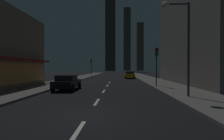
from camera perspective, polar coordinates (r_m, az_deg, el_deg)
The scene contains 14 objects.
ground_plane at distance 39.99m, azimuth 0.19°, elevation -2.49°, with size 78.00×136.00×0.10m, color black.
sidewalk_right at distance 40.36m, azimuth 10.18°, elevation -2.30°, with size 4.00×76.00×0.15m, color #605E59.
sidewalk_left at distance 40.83m, azimuth -9.68°, elevation -2.26°, with size 4.00×76.00×0.15m, color #605E59.
lane_marking_center at distance 16.50m, azimuth -2.62°, elevation -6.71°, with size 0.16×23.00×0.01m.
building_apartment_right at distance 28.35m, azimuth 31.02°, elevation 16.29°, with size 11.00×20.00×19.63m, color slate.
skyscraper_distant_tall at distance 137.15m, azimuth -0.49°, elevation 14.47°, with size 7.27×6.36×69.99m, color #353328.
skyscraper_distant_mid at distance 161.27m, azimuth 4.75°, elevation 9.55°, with size 6.12×7.25×54.42m, color #474335.
skyscraper_distant_short at distance 157.24m, azimuth 8.81°, elevation 7.19°, with size 5.53×7.70×40.39m, color #4E4A3B.
car_parked_near at distance 17.89m, azimuth -13.99°, elevation -3.79°, with size 1.98×4.24×1.45m.
car_parked_far at distance 37.03m, azimuth 5.61°, elevation -1.52°, with size 1.98×4.24×1.45m.
fire_hydrant_far_left at distance 29.96m, azimuth -11.89°, elevation -2.57°, with size 0.42×0.30×0.65m.
traffic_light_near_right at distance 20.34m, azimuth 13.91°, elevation 3.64°, with size 0.32×0.48×4.20m.
traffic_light_far_left at distance 45.29m, azimuth -6.57°, elevation 1.97°, with size 0.32×0.48×4.20m.
street_lamp_right at distance 13.65m, azimuth 19.74°, elevation 13.09°, with size 1.96×0.56×6.58m.
Camera 1 is at (1.36, -7.91, 2.10)m, focal length 28.96 mm.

